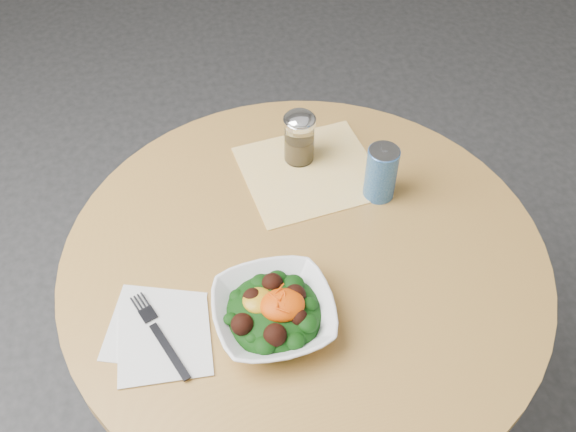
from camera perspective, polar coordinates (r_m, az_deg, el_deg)
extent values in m
plane|color=#2C2C2F|center=(1.84, 1.02, -17.99)|extent=(6.00, 6.00, 0.00)
cylinder|color=black|center=(1.82, 1.03, -17.81)|extent=(0.52, 0.52, 0.03)
cylinder|color=black|center=(1.52, 1.21, -12.64)|extent=(0.10, 0.10, 0.71)
cylinder|color=gold|center=(1.20, 1.49, -3.99)|extent=(0.90, 0.90, 0.04)
cube|color=#EFA20C|center=(1.33, 1.96, 3.97)|extent=(0.30, 0.29, 0.00)
cube|color=silver|center=(1.12, -11.78, -9.52)|extent=(0.19, 0.19, 0.00)
cube|color=silver|center=(1.10, -10.93, -10.82)|extent=(0.15, 0.15, 0.00)
imported|color=white|center=(1.08, -1.27, -8.65)|extent=(0.21, 0.21, 0.05)
ellipsoid|color=black|center=(1.08, -1.27, -8.69)|extent=(0.16, 0.16, 0.06)
ellipsoid|color=#BE8713|center=(1.07, -2.67, -7.49)|extent=(0.05, 0.05, 0.02)
ellipsoid|color=#E85205|center=(1.06, -0.50, -7.91)|extent=(0.07, 0.06, 0.03)
cube|color=black|center=(1.08, -10.48, -11.76)|extent=(0.06, 0.12, 0.00)
cube|color=black|center=(1.14, -12.66, -8.04)|extent=(0.05, 0.07, 0.00)
cylinder|color=silver|center=(1.32, 1.00, 6.71)|extent=(0.06, 0.06, 0.09)
cylinder|color=olive|center=(1.34, 0.99, 6.05)|extent=(0.05, 0.05, 0.05)
cylinder|color=silver|center=(1.29, 1.04, 8.43)|extent=(0.07, 0.07, 0.01)
ellipsoid|color=silver|center=(1.29, 1.04, 8.62)|extent=(0.06, 0.06, 0.03)
cylinder|color=navy|center=(1.26, 8.27, 3.79)|extent=(0.06, 0.06, 0.11)
cylinder|color=silver|center=(1.22, 8.57, 5.75)|extent=(0.06, 0.06, 0.00)
cube|color=silver|center=(1.22, 8.53, 6.07)|extent=(0.01, 0.02, 0.00)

